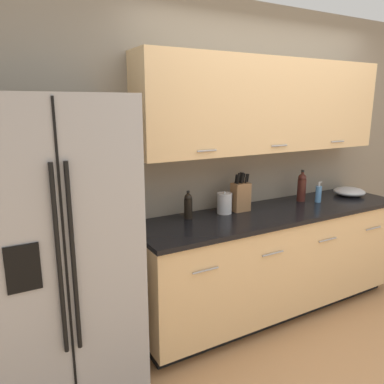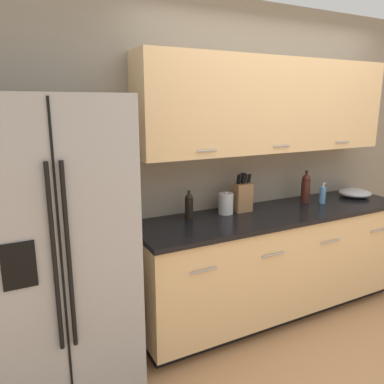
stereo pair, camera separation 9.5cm
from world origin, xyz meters
The scene contains 10 objects.
ground_plane centered at (0.00, 0.00, 0.00)m, with size 14.00×14.00×0.00m, color #B27F51.
wall_back centered at (-0.02, 1.33, 1.44)m, with size 10.00×0.39×2.60m.
counter_unit centered at (-0.08, 1.04, 0.47)m, with size 2.47×0.64×0.92m.
refrigerator centered at (-1.86, 0.98, 0.92)m, with size 0.89×0.76×1.84m.
knife_block centered at (-0.34, 1.17, 1.04)m, with size 0.16×0.10×0.33m.
wine_bottle centered at (0.34, 1.16, 1.05)m, with size 0.08×0.08×0.29m.
soap_dispenser centered at (0.44, 1.05, 1.00)m, with size 0.06×0.05×0.19m.
oil_bottle centered at (-0.83, 1.20, 1.02)m, with size 0.07×0.07×0.22m.
steel_canister centered at (-0.50, 1.18, 1.00)m, with size 0.12×0.12×0.18m.
mixing_bowl centered at (0.90, 1.08, 0.96)m, with size 0.29×0.29×0.08m.
Camera 1 is at (-2.18, -1.24, 1.79)m, focal length 35.00 mm.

